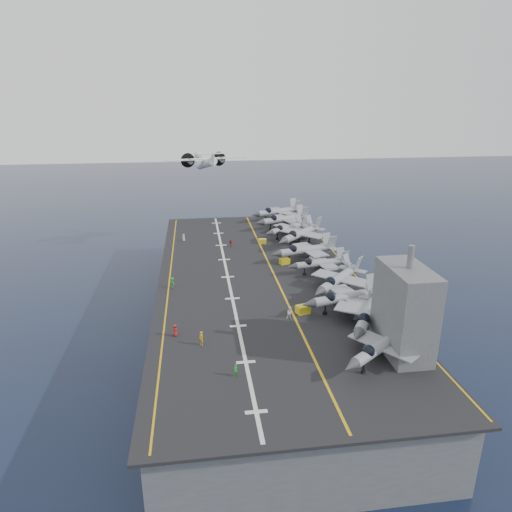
{
  "coord_description": "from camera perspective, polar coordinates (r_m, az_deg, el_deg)",
  "views": [
    {
      "loc": [
        -11.64,
        -80.97,
        42.83
      ],
      "look_at": [
        0.0,
        4.0,
        13.0
      ],
      "focal_mm": 32.0,
      "sensor_mm": 36.0,
      "label": 1
    }
  ],
  "objects": [
    {
      "name": "ground",
      "position": [
        92.33,
        0.34,
        -8.46
      ],
      "size": [
        500.0,
        500.0,
        0.0
      ],
      "primitive_type": "plane",
      "color": "#142135",
      "rests_on": "ground"
    },
    {
      "name": "deck_edge_stbd",
      "position": [
        92.27,
        11.81,
        -1.81
      ],
      "size": [
        0.25,
        90.0,
        0.02
      ],
      "primitive_type": "cube",
      "color": "gold",
      "rests_on": "flight_deck"
    },
    {
      "name": "crew_3",
      "position": [
        83.43,
        -10.44,
        -3.29
      ],
      "size": [
        1.43,
        1.41,
        2.01
      ],
      "primitive_type": "imported",
      "color": "#267C29",
      "rests_on": "flight_deck"
    },
    {
      "name": "tow_cart_b",
      "position": [
        94.01,
        3.6,
        -0.65
      ],
      "size": [
        2.28,
        1.81,
        1.19
      ],
      "primitive_type": null,
      "color": "gold",
      "rests_on": "flight_deck"
    },
    {
      "name": "fighter_jet_2",
      "position": [
        74.42,
        11.38,
        -4.93
      ],
      "size": [
        16.44,
        12.97,
        5.03
      ],
      "primitive_type": null,
      "color": "#939DA3",
      "rests_on": "flight_deck"
    },
    {
      "name": "tow_cart_c",
      "position": [
        107.11,
        0.8,
        1.86
      ],
      "size": [
        2.04,
        1.53,
        1.11
      ],
      "primitive_type": null,
      "color": "gold",
      "rests_on": "flight_deck"
    },
    {
      "name": "crew_1",
      "position": [
        64.34,
        -6.86,
        -10.19
      ],
      "size": [
        1.43,
        1.46,
        2.04
      ],
      "primitive_type": "imported",
      "color": "gold",
      "rests_on": "flight_deck"
    },
    {
      "name": "crew_0",
      "position": [
        67.21,
        -10.08,
        -9.13
      ],
      "size": [
        1.01,
        1.24,
        1.79
      ],
      "primitive_type": "imported",
      "color": "#B21919",
      "rests_on": "flight_deck"
    },
    {
      "name": "crew_7",
      "position": [
        71.26,
        4.24,
        -7.09
      ],
      "size": [
        1.2,
        0.84,
        1.91
      ],
      "primitive_type": "imported",
      "color": "white",
      "rests_on": "flight_deck"
    },
    {
      "name": "crew_6",
      "position": [
        57.68,
        -2.58,
        -14.06
      ],
      "size": [
        1.19,
        1.12,
        1.66
      ],
      "primitive_type": "imported",
      "color": "#1F9228",
      "rests_on": "flight_deck"
    },
    {
      "name": "fighter_jet_4",
      "position": [
        89.37,
        8.18,
        -0.79
      ],
      "size": [
        14.06,
        10.66,
        4.42
      ],
      "primitive_type": null,
      "color": "#A2AAB3",
      "rests_on": "flight_deck"
    },
    {
      "name": "deck_edge_port",
      "position": [
        87.38,
        -10.77,
        -2.95
      ],
      "size": [
        0.25,
        90.0,
        0.02
      ],
      "primitive_type": "cube",
      "color": "gold",
      "rests_on": "flight_deck"
    },
    {
      "name": "fighter_jet_8",
      "position": [
        119.4,
        3.61,
        4.72
      ],
      "size": [
        18.19,
        15.26,
        5.38
      ],
      "primitive_type": null,
      "color": "gray",
      "rests_on": "flight_deck"
    },
    {
      "name": "island_superstructure",
      "position": [
        62.68,
        18.18,
        -5.28
      ],
      "size": [
        5.0,
        10.0,
        15.0
      ],
      "primitive_type": null,
      "color": "#56595E",
      "rests_on": "flight_deck"
    },
    {
      "name": "fighter_jet_3",
      "position": [
        81.05,
        10.31,
        -2.72
      ],
      "size": [
        17.71,
        17.89,
        5.25
      ],
      "primitive_type": null,
      "color": "#939BA4",
      "rests_on": "flight_deck"
    },
    {
      "name": "fighter_jet_1",
      "position": [
        69.55,
        13.89,
        -6.8
      ],
      "size": [
        16.61,
        18.19,
        5.26
      ],
      "primitive_type": null,
      "color": "#9BA4AC",
      "rests_on": "flight_deck"
    },
    {
      "name": "fighter_jet_6",
      "position": [
        106.39,
        5.62,
        2.9
      ],
      "size": [
        18.79,
        18.82,
        5.54
      ],
      "primitive_type": null,
      "color": "#A0A8AF",
      "rests_on": "flight_deck"
    },
    {
      "name": "crew_4",
      "position": [
        105.02,
        -3.17,
        1.64
      ],
      "size": [
        1.18,
        0.98,
        1.68
      ],
      "primitive_type": "imported",
      "color": "#B21919",
      "rests_on": "flight_deck"
    },
    {
      "name": "fighter_jet_7",
      "position": [
        112.26,
        4.05,
        3.59
      ],
      "size": [
        16.23,
        15.1,
        4.69
      ],
      "primitive_type": null,
      "color": "#9BA2AD",
      "rests_on": "flight_deck"
    },
    {
      "name": "landing_centerline",
      "position": [
        87.4,
        -3.55,
        -2.63
      ],
      "size": [
        0.5,
        90.0,
        0.02
      ],
      "primitive_type": "cube",
      "color": "silver",
      "rests_on": "flight_deck"
    },
    {
      "name": "foul_line",
      "position": [
        88.43,
        2.28,
        -2.34
      ],
      "size": [
        0.35,
        90.0,
        0.02
      ],
      "primitive_type": "cube",
      "color": "gold",
      "rests_on": "flight_deck"
    },
    {
      "name": "crew_5",
      "position": [
        110.29,
        -9.03,
        2.31
      ],
      "size": [
        1.21,
        1.24,
        1.73
      ],
      "primitive_type": "imported",
      "color": "silver",
      "rests_on": "flight_deck"
    },
    {
      "name": "fighter_jet_0",
      "position": [
        61.74,
        15.4,
        -10.68
      ],
      "size": [
        16.68,
        15.69,
        4.82
      ],
      "primitive_type": null,
      "color": "gray",
      "rests_on": "flight_deck"
    },
    {
      "name": "transport_plane",
      "position": [
        134.24,
        -6.26,
        11.42
      ],
      "size": [
        26.05,
        20.83,
        5.41
      ],
      "primitive_type": null,
      "color": "silver"
    },
    {
      "name": "flight_deck",
      "position": [
        88.07,
        0.35,
        -2.57
      ],
      "size": [
        38.0,
        92.0,
        0.4
      ],
      "primitive_type": "cube",
      "color": "black",
      "rests_on": "hull"
    },
    {
      "name": "hull",
      "position": [
        90.12,
        0.35,
        -5.64
      ],
      "size": [
        36.0,
        90.0,
        10.0
      ],
      "primitive_type": "cube",
      "color": "#56595E",
      "rests_on": "ground"
    },
    {
      "name": "tow_cart_a",
      "position": [
        73.28,
        5.89,
        -6.64
      ],
      "size": [
        2.47,
        1.98,
        1.28
      ],
      "primitive_type": null,
      "color": "gold",
      "rests_on": "flight_deck"
    },
    {
      "name": "fighter_jet_9",
      "position": [
        127.5,
        2.86,
        5.67
      ],
      "size": [
        18.19,
        15.26,
        5.38
      ],
      "primitive_type": null,
      "color": "gray",
      "rests_on": "flight_deck"
    },
    {
      "name": "fighter_jet_5",
      "position": [
        95.71,
        6.38,
        0.87
      ],
      "size": [
        16.77,
        13.28,
        5.12
      ],
      "primitive_type": null,
      "color": "gray",
      "rests_on": "flight_deck"
    }
  ]
}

